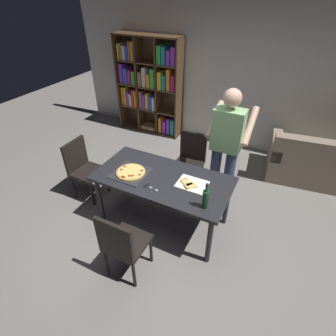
{
  "coord_description": "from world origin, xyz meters",
  "views": [
    {
      "loc": [
        1.23,
        -2.3,
        2.73
      ],
      "look_at": [
        0.0,
        0.15,
        0.8
      ],
      "focal_mm": 28.24,
      "sensor_mm": 36.0,
      "label": 1
    }
  ],
  "objects_px": {
    "dining_table": "(163,182)",
    "person_serving_pizza": "(226,145)",
    "pepperoni_pizza_on_tray": "(131,172)",
    "chair_left_end": "(83,166)",
    "bookshelf": "(150,86)",
    "chair_far_side": "(190,158)",
    "kitchen_scissors": "(149,187)",
    "wine_bottle": "(206,199)",
    "couch": "(324,165)",
    "chair_near_camera": "(122,243)"
  },
  "relations": [
    {
      "from": "pepperoni_pizza_on_tray",
      "to": "wine_bottle",
      "type": "distance_m",
      "value": 1.06
    },
    {
      "from": "chair_near_camera",
      "to": "person_serving_pizza",
      "type": "distance_m",
      "value": 1.77
    },
    {
      "from": "dining_table",
      "to": "bookshelf",
      "type": "bearing_deg",
      "value": 123.02
    },
    {
      "from": "bookshelf",
      "to": "couch",
      "type": "bearing_deg",
      "value": -6.4
    },
    {
      "from": "person_serving_pizza",
      "to": "chair_near_camera",
      "type": "bearing_deg",
      "value": -109.56
    },
    {
      "from": "dining_table",
      "to": "kitchen_scissors",
      "type": "xyz_separation_m",
      "value": [
        -0.06,
        -0.24,
        0.08
      ]
    },
    {
      "from": "chair_far_side",
      "to": "chair_left_end",
      "type": "height_order",
      "value": "same"
    },
    {
      "from": "bookshelf",
      "to": "person_serving_pizza",
      "type": "xyz_separation_m",
      "value": [
        2.11,
        -1.68,
        0.01
      ]
    },
    {
      "from": "chair_near_camera",
      "to": "chair_left_end",
      "type": "height_order",
      "value": "same"
    },
    {
      "from": "bookshelf",
      "to": "pepperoni_pizza_on_tray",
      "type": "xyz_separation_m",
      "value": [
        1.14,
        -2.48,
        -0.22
      ]
    },
    {
      "from": "chair_left_end",
      "to": "bookshelf",
      "type": "bearing_deg",
      "value": 95.0
    },
    {
      "from": "pepperoni_pizza_on_tray",
      "to": "dining_table",
      "type": "bearing_deg",
      "value": 14.6
    },
    {
      "from": "kitchen_scissors",
      "to": "chair_far_side",
      "type": "bearing_deg",
      "value": 87.14
    },
    {
      "from": "person_serving_pizza",
      "to": "chair_far_side",
      "type": "bearing_deg",
      "value": 158.88
    },
    {
      "from": "chair_left_end",
      "to": "person_serving_pizza",
      "type": "bearing_deg",
      "value": 19.96
    },
    {
      "from": "dining_table",
      "to": "wine_bottle",
      "type": "distance_m",
      "value": 0.73
    },
    {
      "from": "person_serving_pizza",
      "to": "couch",
      "type": "bearing_deg",
      "value": 44.07
    },
    {
      "from": "bookshelf",
      "to": "pepperoni_pizza_on_tray",
      "type": "bearing_deg",
      "value": -65.2
    },
    {
      "from": "bookshelf",
      "to": "kitchen_scissors",
      "type": "distance_m",
      "value": 3.01
    },
    {
      "from": "chair_far_side",
      "to": "pepperoni_pizza_on_tray",
      "type": "bearing_deg",
      "value": -111.39
    },
    {
      "from": "dining_table",
      "to": "chair_far_side",
      "type": "bearing_deg",
      "value": 90.0
    },
    {
      "from": "chair_left_end",
      "to": "pepperoni_pizza_on_tray",
      "type": "bearing_deg",
      "value": -6.31
    },
    {
      "from": "couch",
      "to": "kitchen_scissors",
      "type": "relative_size",
      "value": 9.09
    },
    {
      "from": "dining_table",
      "to": "chair_far_side",
      "type": "relative_size",
      "value": 1.89
    },
    {
      "from": "chair_left_end",
      "to": "bookshelf",
      "type": "relative_size",
      "value": 0.46
    },
    {
      "from": "chair_far_side",
      "to": "bookshelf",
      "type": "height_order",
      "value": "bookshelf"
    },
    {
      "from": "chair_far_side",
      "to": "kitchen_scissors",
      "type": "xyz_separation_m",
      "value": [
        -0.06,
        -1.15,
        0.24
      ]
    },
    {
      "from": "kitchen_scissors",
      "to": "chair_left_end",
      "type": "bearing_deg",
      "value": 169.48
    },
    {
      "from": "couch",
      "to": "person_serving_pizza",
      "type": "height_order",
      "value": "person_serving_pizza"
    },
    {
      "from": "person_serving_pizza",
      "to": "kitchen_scissors",
      "type": "height_order",
      "value": "person_serving_pizza"
    },
    {
      "from": "chair_near_camera",
      "to": "person_serving_pizza",
      "type": "xyz_separation_m",
      "value": [
        0.57,
        1.6,
        0.49
      ]
    },
    {
      "from": "couch",
      "to": "pepperoni_pizza_on_tray",
      "type": "distance_m",
      "value": 3.15
    },
    {
      "from": "chair_left_end",
      "to": "kitchen_scissors",
      "type": "bearing_deg",
      "value": -10.52
    },
    {
      "from": "bookshelf",
      "to": "wine_bottle",
      "type": "relative_size",
      "value": 6.17
    },
    {
      "from": "couch",
      "to": "wine_bottle",
      "type": "relative_size",
      "value": 5.67
    },
    {
      "from": "couch",
      "to": "person_serving_pizza",
      "type": "relative_size",
      "value": 1.02
    },
    {
      "from": "chair_left_end",
      "to": "couch",
      "type": "distance_m",
      "value": 3.81
    },
    {
      "from": "bookshelf",
      "to": "wine_bottle",
      "type": "distance_m",
      "value": 3.43
    },
    {
      "from": "chair_near_camera",
      "to": "wine_bottle",
      "type": "xyz_separation_m",
      "value": [
        0.65,
        0.65,
        0.36
      ]
    },
    {
      "from": "chair_near_camera",
      "to": "pepperoni_pizza_on_tray",
      "type": "relative_size",
      "value": 2.11
    },
    {
      "from": "pepperoni_pizza_on_tray",
      "to": "wine_bottle",
      "type": "xyz_separation_m",
      "value": [
        1.05,
        -0.16,
        0.1
      ]
    },
    {
      "from": "dining_table",
      "to": "couch",
      "type": "distance_m",
      "value": 2.78
    },
    {
      "from": "dining_table",
      "to": "person_serving_pizza",
      "type": "height_order",
      "value": "person_serving_pizza"
    },
    {
      "from": "chair_far_side",
      "to": "wine_bottle",
      "type": "height_order",
      "value": "wine_bottle"
    },
    {
      "from": "dining_table",
      "to": "kitchen_scissors",
      "type": "relative_size",
      "value": 8.61
    },
    {
      "from": "pepperoni_pizza_on_tray",
      "to": "kitchen_scissors",
      "type": "relative_size",
      "value": 2.17
    },
    {
      "from": "dining_table",
      "to": "bookshelf",
      "type": "distance_m",
      "value": 2.85
    },
    {
      "from": "person_serving_pizza",
      "to": "kitchen_scissors",
      "type": "distance_m",
      "value": 1.15
    },
    {
      "from": "chair_left_end",
      "to": "kitchen_scissors",
      "type": "xyz_separation_m",
      "value": [
        1.28,
        -0.24,
        0.24
      ]
    },
    {
      "from": "chair_left_end",
      "to": "couch",
      "type": "bearing_deg",
      "value": 31.5
    }
  ]
}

